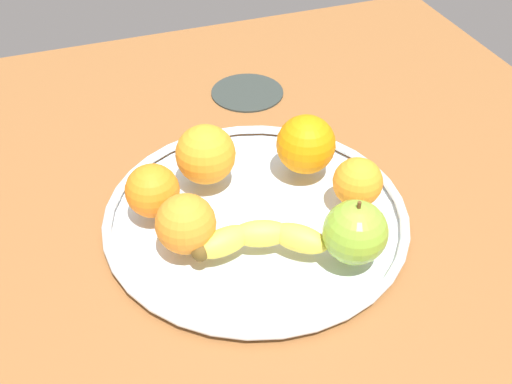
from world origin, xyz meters
The scene contains 10 objects.
ground_plane centered at (0.00, 0.00, -2.00)cm, with size 111.73×111.73×4.00cm, color brown.
fruit_bowl centered at (0.00, 0.00, 0.92)cm, with size 38.40×38.40×1.80cm.
banana centered at (1.91, 6.39, 3.42)cm, with size 16.33×8.34×3.24cm.
apple centered at (-7.87, 11.08, 5.52)cm, with size 7.43×7.43×8.23cm.
orange_back_right centered at (-9.08, -5.87, 5.76)cm, with size 7.92×7.92×7.92cm, color orange.
orange_front_left centered at (11.96, -4.08, 5.15)cm, with size 6.71×6.71×6.71cm, color orange.
orange_front_right centered at (-12.50, 2.62, 4.95)cm, with size 6.30×6.30×6.30cm, color orange.
orange_center centered at (4.00, -8.22, 5.74)cm, with size 7.87×7.87×7.87cm, color orange.
orange_back_left centered at (9.65, 3.18, 5.34)cm, with size 7.07×7.07×7.07cm, color orange.
ambient_coaster centered at (-8.96, -29.54, 0.30)cm, with size 11.92×11.92×0.60cm, color #2C332F.
Camera 1 is at (19.26, 54.22, 53.88)cm, focal length 43.41 mm.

